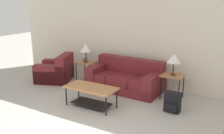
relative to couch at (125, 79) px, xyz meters
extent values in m
cube|color=silver|center=(0.35, 0.62, 1.01)|extent=(8.94, 0.06, 2.60)
cube|color=maroon|center=(0.00, -0.05, -0.18)|extent=(1.99, 1.00, 0.22)
cube|color=maroon|center=(-0.66, -0.05, 0.03)|extent=(0.66, 0.86, 0.20)
cube|color=maroon|center=(0.00, -0.07, 0.03)|extent=(0.66, 0.86, 0.20)
cube|color=maroon|center=(0.65, -0.10, 0.03)|extent=(0.66, 0.86, 0.20)
cube|color=maroon|center=(0.01, 0.28, 0.33)|extent=(1.97, 0.33, 0.40)
cube|color=maroon|center=(-0.84, -0.02, 0.00)|extent=(0.31, 0.94, 0.58)
cube|color=maroon|center=(0.84, -0.08, 0.00)|extent=(0.31, 0.94, 0.58)
cube|color=maroon|center=(-2.18, -0.38, -0.09)|extent=(1.21, 1.20, 0.40)
cube|color=maroon|center=(-1.86, -0.26, 0.31)|extent=(0.58, 0.96, 0.40)
cube|color=maroon|center=(-2.30, -0.07, -0.01)|extent=(0.97, 0.58, 0.56)
cube|color=maroon|center=(-2.05, -0.69, -0.01)|extent=(0.97, 0.58, 0.56)
cube|color=orange|center=(-2.07, -0.34, 0.21)|extent=(0.30, 0.39, 0.36)
cube|color=#A87042|center=(-0.15, -1.39, 0.16)|extent=(1.19, 0.58, 0.04)
cylinder|color=black|center=(-0.68, -1.62, -0.07)|extent=(0.03, 0.03, 0.44)
cylinder|color=black|center=(0.39, -1.62, -0.07)|extent=(0.03, 0.03, 0.44)
cylinder|color=black|center=(-0.68, -1.16, -0.07)|extent=(0.03, 0.03, 0.44)
cylinder|color=black|center=(0.39, -1.16, -0.07)|extent=(0.03, 0.03, 0.44)
cube|color=black|center=(-0.15, -1.39, -0.21)|extent=(0.89, 0.41, 0.02)
cube|color=#A87042|center=(-1.29, 0.03, 0.29)|extent=(0.53, 0.48, 0.03)
cylinder|color=black|center=(-1.51, -0.17, -0.01)|extent=(0.03, 0.03, 0.57)
cylinder|color=black|center=(-1.07, -0.17, -0.01)|extent=(0.03, 0.03, 0.57)
cylinder|color=black|center=(-1.51, 0.23, -0.01)|extent=(0.03, 0.03, 0.57)
cylinder|color=black|center=(-1.07, 0.23, -0.01)|extent=(0.03, 0.03, 0.57)
cube|color=#A87042|center=(1.28, 0.03, 0.29)|extent=(0.53, 0.48, 0.03)
cylinder|color=black|center=(1.06, -0.17, -0.01)|extent=(0.03, 0.03, 0.57)
cylinder|color=black|center=(1.51, -0.17, -0.01)|extent=(0.03, 0.03, 0.57)
cylinder|color=black|center=(1.06, 0.23, -0.01)|extent=(0.03, 0.03, 0.57)
cylinder|color=black|center=(1.51, 0.23, -0.01)|extent=(0.03, 0.03, 0.57)
cylinder|color=#472D1E|center=(-1.29, 0.03, 0.32)|extent=(0.14, 0.14, 0.02)
cylinder|color=#472D1E|center=(-1.29, 0.03, 0.47)|extent=(0.04, 0.04, 0.29)
cone|color=white|center=(-1.29, 0.03, 0.72)|extent=(0.34, 0.34, 0.22)
cylinder|color=#472D1E|center=(1.28, 0.03, 0.32)|extent=(0.14, 0.14, 0.02)
cylinder|color=#472D1E|center=(1.28, 0.03, 0.47)|extent=(0.04, 0.04, 0.29)
cone|color=white|center=(1.28, 0.03, 0.72)|extent=(0.34, 0.34, 0.22)
cube|color=black|center=(1.53, -0.73, -0.07)|extent=(0.34, 0.18, 0.45)
cube|color=black|center=(1.53, -0.84, -0.16)|extent=(0.25, 0.05, 0.18)
cylinder|color=black|center=(1.44, -0.62, -0.05)|extent=(0.02, 0.02, 0.34)
cylinder|color=black|center=(1.62, -0.62, -0.05)|extent=(0.02, 0.02, 0.34)
cube|color=#4C3828|center=(-1.28, -0.05, 0.37)|extent=(0.10, 0.04, 0.13)
camera|label=1|loc=(2.90, -5.70, 2.09)|focal=40.00mm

